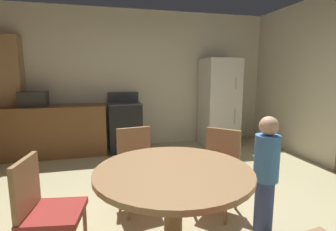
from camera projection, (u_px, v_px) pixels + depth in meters
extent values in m
plane|color=tan|center=(183.00, 221.00, 2.57)|extent=(14.00, 14.00, 0.00)
cube|color=beige|center=(139.00, 79.00, 5.21)|extent=(5.66, 0.12, 2.70)
cube|color=brown|center=(54.00, 131.00, 4.58)|extent=(1.83, 0.60, 0.90)
cube|color=#9E754C|center=(11.00, 97.00, 4.49)|extent=(0.44, 0.36, 2.10)
cube|color=black|center=(125.00, 127.00, 4.89)|extent=(0.60, 0.60, 0.90)
cube|color=#38383D|center=(124.00, 103.00, 4.82)|extent=(0.60, 0.60, 0.02)
cube|color=#38383D|center=(123.00, 97.00, 5.07)|extent=(0.60, 0.04, 0.18)
cube|color=silver|center=(219.00, 102.00, 5.24)|extent=(0.68, 0.66, 1.76)
cylinder|color=#B2B2B7|center=(236.00, 83.00, 4.89)|extent=(0.02, 0.02, 0.22)
cylinder|color=#B2B2B7|center=(235.00, 117.00, 5.00)|extent=(0.02, 0.02, 0.30)
cube|color=#2D2B28|center=(34.00, 99.00, 4.42)|extent=(0.44, 0.32, 0.26)
cylinder|color=#9E754C|center=(173.00, 219.00, 1.96)|extent=(0.14, 0.14, 0.72)
cylinder|color=#9E754C|center=(173.00, 172.00, 1.90)|extent=(1.18, 1.18, 0.04)
cylinder|color=#9E754C|center=(225.00, 203.00, 2.48)|extent=(0.03, 0.03, 0.43)
cylinder|color=#9E754C|center=(194.00, 195.00, 2.66)|extent=(0.03, 0.03, 0.43)
cylinder|color=#9E754C|center=(236.00, 190.00, 2.77)|extent=(0.03, 0.03, 0.43)
cylinder|color=#9E754C|center=(207.00, 183.00, 2.95)|extent=(0.03, 0.03, 0.43)
cube|color=#9E2D28|center=(216.00, 171.00, 2.68)|extent=(0.57, 0.57, 0.05)
cube|color=#9E754C|center=(223.00, 148.00, 2.79)|extent=(0.29, 0.30, 0.42)
cylinder|color=#9E754C|center=(160.00, 193.00, 2.69)|extent=(0.03, 0.03, 0.43)
cylinder|color=#9E754C|center=(128.00, 200.00, 2.55)|extent=(0.03, 0.03, 0.43)
cylinder|color=#9E754C|center=(149.00, 181.00, 3.00)|extent=(0.03, 0.03, 0.43)
cylinder|color=#9E754C|center=(120.00, 186.00, 2.86)|extent=(0.03, 0.03, 0.43)
cube|color=#9E2D28|center=(139.00, 169.00, 2.74)|extent=(0.46, 0.46, 0.05)
cube|color=#9E754C|center=(134.00, 146.00, 2.87)|extent=(0.38, 0.10, 0.42)
cylinder|color=#9E754C|center=(85.00, 228.00, 2.09)|extent=(0.03, 0.03, 0.43)
cylinder|color=#9E754C|center=(42.00, 230.00, 2.06)|extent=(0.03, 0.03, 0.43)
cube|color=#9E2D28|center=(54.00, 213.00, 1.87)|extent=(0.46, 0.46, 0.05)
cube|color=#9E754C|center=(26.00, 187.00, 1.82)|extent=(0.09, 0.38, 0.42)
cylinder|color=#3D4C84|center=(264.00, 206.00, 2.37)|extent=(0.17, 0.17, 0.50)
cylinder|color=#4784CC|center=(267.00, 158.00, 2.30)|extent=(0.26, 0.26, 0.42)
sphere|color=#D6A884|center=(269.00, 126.00, 2.25)|extent=(0.17, 0.17, 0.17)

